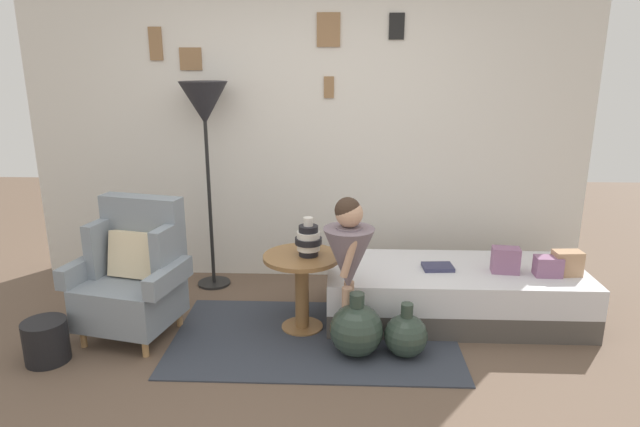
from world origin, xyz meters
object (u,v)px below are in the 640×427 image
Objects in this scene: magazine_basket at (46,341)px; demijohn_far at (406,335)px; daybed at (454,293)px; armchair at (134,275)px; vase_striped at (308,240)px; book_on_daybed at (438,267)px; floor_lamp at (205,111)px; demijohn_near at (356,330)px; side_table at (302,277)px; person_child at (349,254)px.

demijohn_far is at bearing 3.93° from magazine_basket.
daybed is 0.72m from demijohn_far.
armchair reaches higher than vase_striped.
vase_striped reaches higher than book_on_daybed.
floor_lamp reaches higher than daybed.
demijohn_far is at bearing -28.12° from vase_striped.
demijohn_near is at bearing -46.29° from vase_striped.
demijohn_far is 2.34m from magazine_basket.
daybed reaches higher than demijohn_far.
demijohn_near is 1.57× the size of magazine_basket.
side_table is at bearing 153.46° from demijohn_far.
vase_striped reaches higher than demijohn_far.
armchair is 1.25m from vase_striped.
book_on_daybed is 0.79× the size of magazine_basket.
vase_striped is at bearing 141.25° from person_child.
armchair is 0.56× the size of floor_lamp.
demijohn_near is 1.18× the size of demijohn_far.
armchair is at bearing -175.59° from vase_striped.
book_on_daybed is (0.67, 0.43, -0.25)m from person_child.
book_on_daybed is (-0.14, -0.02, 0.22)m from daybed.
demijohn_far is (-0.42, -0.58, -0.05)m from daybed.
book_on_daybed is 0.86m from demijohn_near.
demijohn_near is (-0.61, -0.56, -0.23)m from book_on_daybed.
floor_lamp is 2.12m from demijohn_near.
armchair is 0.93× the size of person_child.
daybed is at bearing 11.37° from side_table.
armchair is 1.18m from side_table.
daybed is at bearing 7.98° from armchair.
demijohn_near is 0.33m from demijohn_far.
armchair reaches higher than demijohn_near.
magazine_basket is (-1.63, -0.52, -0.26)m from side_table.
vase_striped is at bearing -1.58° from side_table.
person_child reaches higher than armchair.
demijohn_far is (0.38, -0.13, -0.51)m from person_child.
armchair is 1.42m from floor_lamp.
person_child is (1.51, -0.13, 0.22)m from armchair.
side_table reaches higher than magazine_basket.
floor_lamp is 1.75m from person_child.
daybed is at bearing 54.15° from demijohn_far.
magazine_basket is at bearing -175.37° from demijohn_near.
book_on_daybed reaches higher than daybed.
vase_striped is 0.70m from demijohn_near.
person_child reaches higher than daybed.
vase_striped is 0.36m from person_child.
daybed is 0.95m from demijohn_near.
armchair is 2.35m from daybed.
person_child reaches higher than book_on_daybed.
floor_lamp reaches higher than side_table.
book_on_daybed is (0.95, 0.21, -0.27)m from vase_striped.
side_table is 1.58m from floor_lamp.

